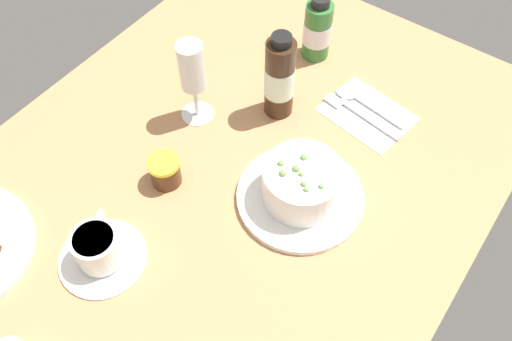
{
  "coord_description": "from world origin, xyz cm",
  "views": [
    {
      "loc": [
        -43.09,
        -36.09,
        78.59
      ],
      "look_at": [
        -1.48,
        -5.9,
        5.97
      ],
      "focal_mm": 37.84,
      "sensor_mm": 36.0,
      "label": 1
    }
  ],
  "objects": [
    {
      "name": "ground_plane",
      "position": [
        0.0,
        0.0,
        -1.5
      ],
      "size": [
        110.0,
        84.0,
        3.0
      ],
      "primitive_type": "cube",
      "color": "#B27F51"
    },
    {
      "name": "porridge_bowl",
      "position": [
        1.56,
        -13.02,
        3.89
      ],
      "size": [
        21.81,
        21.81,
        9.1
      ],
      "color": "white",
      "rests_on": "ground_plane"
    },
    {
      "name": "cutlery_setting",
      "position": [
        25.39,
        -12.49,
        0.27
      ],
      "size": [
        14.67,
        17.79,
        0.9
      ],
      "color": "white",
      "rests_on": "ground_plane"
    },
    {
      "name": "coffee_cup",
      "position": [
        -26.41,
        6.23,
        3.02
      ],
      "size": [
        14.11,
        14.11,
        7.03
      ],
      "color": "white",
      "rests_on": "ground_plane"
    },
    {
      "name": "wine_glass",
      "position": [
        6.14,
        13.55,
        11.37
      ],
      "size": [
        6.27,
        6.27,
        17.23
      ],
      "color": "white",
      "rests_on": "ground_plane"
    },
    {
      "name": "jam_jar",
      "position": [
        -8.97,
        8.07,
        2.77
      ],
      "size": [
        5.59,
        5.59,
        5.47
      ],
      "color": "#4B2C18",
      "rests_on": "ground_plane"
    },
    {
      "name": "sauce_bottle_brown",
      "position": [
        16.29,
        1.69,
        8.43
      ],
      "size": [
        5.63,
        5.63,
        18.22
      ],
      "color": "#382314",
      "rests_on": "ground_plane"
    },
    {
      "name": "sauce_bottle_green",
      "position": [
        33.63,
        4.29,
        6.4
      ],
      "size": [
        5.75,
        5.75,
        14.18
      ],
      "color": "#337233",
      "rests_on": "ground_plane"
    }
  ]
}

